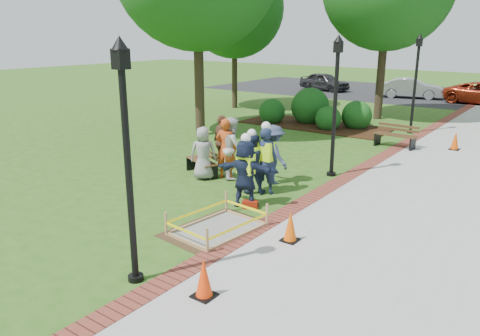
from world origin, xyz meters
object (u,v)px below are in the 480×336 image
Objects in this scene: wet_concrete_pad at (218,221)px; lamp_near at (127,147)px; bench_near at (202,167)px; hivis_worker_c at (252,161)px; hivis_worker_a at (246,171)px; hivis_worker_b at (265,159)px; cone_front at (204,279)px.

wet_concrete_pad is 3.43m from lamp_near.
wet_concrete_pad is 4.43m from bench_near.
hivis_worker_c reaches higher than bench_near.
lamp_near is (0.19, -2.59, 2.25)m from wet_concrete_pad.
hivis_worker_b reaches higher than hivis_worker_a.
cone_front is 5.49m from hivis_worker_c.
hivis_worker_a reaches higher than cone_front.
hivis_worker_b reaches higher than hivis_worker_c.
hivis_worker_c is (2.26, -0.52, 0.65)m from bench_near.
hivis_worker_b is (-0.16, 1.16, 0.04)m from hivis_worker_a.
wet_concrete_pad is at bearing -71.03° from hivis_worker_c.
hivis_worker_a is at bearing 116.51° from cone_front.
bench_near reaches higher than wet_concrete_pad.
bench_near is 0.83× the size of hivis_worker_c.
bench_near is at bearing 151.79° from hivis_worker_a.
hivis_worker_c is at bearing 116.60° from cone_front.
bench_near is 2.06× the size of cone_front.
hivis_worker_b is at bearing 97.99° from lamp_near.
bench_near is 2.71m from hivis_worker_b.
hivis_worker_b is at bearing 32.09° from hivis_worker_c.
bench_near is at bearing 120.36° from lamp_near.
bench_near is at bearing 135.36° from wet_concrete_pad.
wet_concrete_pad is 2.77m from cone_front.
cone_front is 0.38× the size of hivis_worker_a.
cone_front reaches higher than wet_concrete_pad.
hivis_worker_a is (-0.41, 1.64, 0.71)m from wet_concrete_pad.
wet_concrete_pad is 2.83m from hivis_worker_c.
bench_near is 0.74× the size of hivis_worker_b.
hivis_worker_a is at bearing 103.88° from wet_concrete_pad.
cone_front is 2.55m from lamp_near.
hivis_worker_a reaches higher than wet_concrete_pad.
hivis_worker_b is (-0.76, 5.39, -1.49)m from lamp_near.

